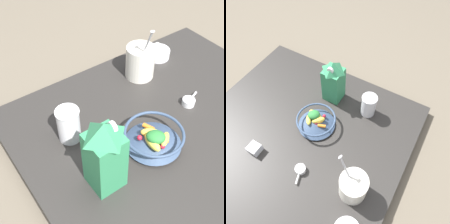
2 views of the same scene
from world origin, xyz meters
TOP-DOWN VIEW (x-y plane):
  - ground_plane at (0.00, 0.00)m, footprint 6.00×6.00m
  - countertop at (0.00, 0.00)m, footprint 1.05×1.05m
  - fruit_bowl at (0.05, 0.12)m, footprint 0.20×0.20m
  - milk_carton at (0.03, 0.33)m, footprint 0.09×0.09m
  - yogurt_tub at (0.36, -0.08)m, footprint 0.14×0.12m
  - drinking_cup at (0.24, 0.32)m, footprint 0.08×0.08m
  - measuring_scoop at (0.12, -0.12)m, footprint 0.05×0.09m
  - garlic_bowl at (0.42, -0.23)m, footprint 0.11×0.11m

SIDE VIEW (x-z plane):
  - ground_plane at x=0.00m, z-range 0.00..0.00m
  - countertop at x=0.00m, z-range 0.00..0.05m
  - measuring_scoop at x=0.12m, z-range 0.05..0.08m
  - garlic_bowl at x=0.42m, z-range 0.04..0.11m
  - fruit_bowl at x=0.05m, z-range 0.05..0.13m
  - drinking_cup at x=0.24m, z-range 0.05..0.18m
  - yogurt_tub at x=0.36m, z-range 0.00..0.25m
  - milk_carton at x=0.03m, z-range 0.05..0.30m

